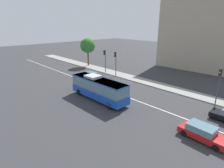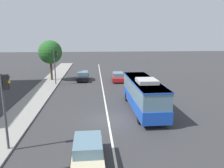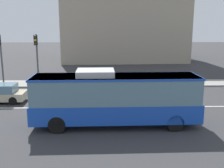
% 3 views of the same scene
% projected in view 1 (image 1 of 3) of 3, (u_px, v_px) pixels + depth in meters
% --- Properties ---
extents(ground_plane, '(160.00, 160.00, 0.00)m').
position_uv_depth(ground_plane, '(107.00, 90.00, 31.14)').
color(ground_plane, '#333335').
extents(sidewalk_kerb, '(80.00, 3.08, 0.14)m').
position_uv_depth(sidewalk_kerb, '(138.00, 79.00, 36.47)').
color(sidewalk_kerb, gray).
rests_on(sidewalk_kerb, ground_plane).
extents(lane_centre_line, '(76.00, 0.16, 0.01)m').
position_uv_depth(lane_centre_line, '(107.00, 89.00, 31.14)').
color(lane_centre_line, silver).
rests_on(lane_centre_line, ground_plane).
extents(transit_bus, '(10.04, 2.68, 3.46)m').
position_uv_depth(transit_bus, '(99.00, 88.00, 26.60)').
color(transit_bus, '#1947B7').
rests_on(transit_bus, ground_plane).
extents(sedan_red, '(4.58, 2.00, 1.46)m').
position_uv_depth(sedan_red, '(203.00, 133.00, 17.58)').
color(sedan_red, '#B21919').
rests_on(sedan_red, ground_plane).
extents(sedan_beige, '(4.53, 1.89, 1.46)m').
position_uv_depth(sedan_beige, '(90.00, 76.00, 36.74)').
color(sedan_beige, '#C6B793').
rests_on(sedan_beige, ground_plane).
extents(traffic_light_near_corner, '(0.34, 0.62, 5.20)m').
position_uv_depth(traffic_light_near_corner, '(105.00, 57.00, 40.37)').
color(traffic_light_near_corner, '#47474C').
rests_on(traffic_light_near_corner, ground_plane).
extents(traffic_light_mid_block, '(0.33, 0.62, 5.20)m').
position_uv_depth(traffic_light_mid_block, '(115.00, 60.00, 37.84)').
color(traffic_light_mid_block, '#47474C').
rests_on(traffic_light_mid_block, ground_plane).
extents(traffic_light_far_corner, '(0.32, 0.62, 5.20)m').
position_uv_depth(traffic_light_far_corner, '(219.00, 80.00, 24.30)').
color(traffic_light_far_corner, '#47474C').
rests_on(traffic_light_far_corner, ground_plane).
extents(street_tree_kerbside_left, '(3.81, 3.81, 7.19)m').
position_uv_depth(street_tree_kerbside_left, '(88.00, 46.00, 46.90)').
color(street_tree_kerbside_left, '#4C3823').
rests_on(street_tree_kerbside_left, ground_plane).
extents(office_block_background, '(21.26, 16.97, 17.00)m').
position_uv_depth(office_block_background, '(212.00, 33.00, 45.16)').
color(office_block_background, tan).
rests_on(office_block_background, ground_plane).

